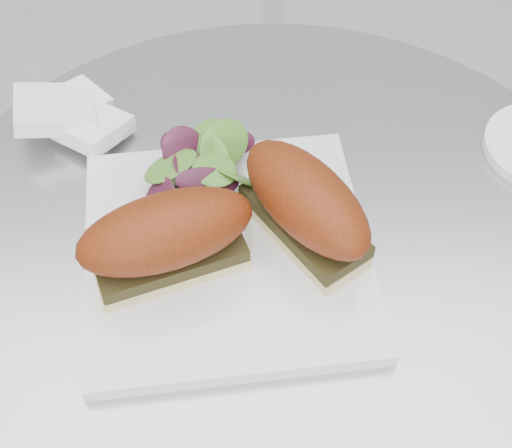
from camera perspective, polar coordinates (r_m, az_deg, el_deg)
The scene contains 6 objects.
table at distance 0.86m, azimuth 1.32°, elevation -12.42°, with size 0.70×0.70×0.73m.
plate at distance 0.64m, azimuth -2.33°, elevation -2.21°, with size 0.25×0.25×0.02m, color white.
sandwich_left at distance 0.59m, azimuth -7.16°, elevation -1.09°, with size 0.16×0.11×0.08m.
sandwich_right at distance 0.61m, azimuth 4.00°, elevation 1.56°, with size 0.14×0.16×0.08m.
salad at distance 0.67m, azimuth -5.28°, elevation 4.67°, with size 0.12×0.12×0.05m, color #5A9731, non-canonical shape.
napkin at distance 0.77m, azimuth -14.23°, elevation 7.62°, with size 0.11×0.11×0.02m, color white, non-canonical shape.
Camera 1 is at (-0.03, -0.36, 1.26)m, focal length 50.00 mm.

